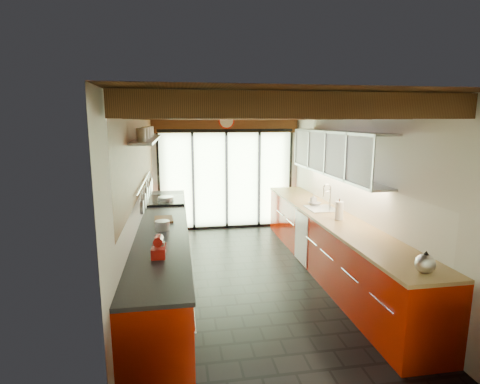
{
  "coord_description": "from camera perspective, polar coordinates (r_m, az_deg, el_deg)",
  "views": [
    {
      "loc": [
        -1.04,
        -5.3,
        2.35
      ],
      "look_at": [
        -0.09,
        0.4,
        1.25
      ],
      "focal_mm": 28.0,
      "sensor_mm": 36.0,
      "label": 1
    }
  ],
  "objects": [
    {
      "name": "ground",
      "position": [
        5.89,
        1.52,
        -12.74
      ],
      "size": [
        5.5,
        5.5,
        0.0
      ],
      "primitive_type": "plane",
      "color": "black",
      "rests_on": "ground"
    },
    {
      "name": "room_shell",
      "position": [
        5.45,
        1.61,
        3.42
      ],
      "size": [
        5.5,
        5.5,
        5.5
      ],
      "color": "silver",
      "rests_on": "ground"
    },
    {
      "name": "ceiling_beams",
      "position": [
        5.77,
        0.92,
        11.89
      ],
      "size": [
        3.14,
        5.06,
        4.9
      ],
      "color": "#593316",
      "rests_on": "ground"
    },
    {
      "name": "glass_door",
      "position": [
        8.09,
        -2.08,
        5.88
      ],
      "size": [
        2.95,
        0.1,
        2.9
      ],
      "color": "#C6EAAD",
      "rests_on": "ground"
    },
    {
      "name": "left_counter",
      "position": [
        5.63,
        -11.46,
        -9.05
      ],
      "size": [
        0.68,
        5.0,
        0.92
      ],
      "color": "#A51701",
      "rests_on": "ground"
    },
    {
      "name": "range_stove",
      "position": [
        7.01,
        -11.1,
        -4.98
      ],
      "size": [
        0.66,
        0.9,
        0.97
      ],
      "color": "silver",
      "rests_on": "ground"
    },
    {
      "name": "right_counter",
      "position": [
        6.09,
        13.51,
        -7.62
      ],
      "size": [
        0.68,
        5.0,
        0.92
      ],
      "color": "#A51701",
      "rests_on": "ground"
    },
    {
      "name": "sink_assembly",
      "position": [
        6.31,
        12.42,
        -2.2
      ],
      "size": [
        0.45,
        0.52,
        0.43
      ],
      "color": "silver",
      "rests_on": "right_counter"
    },
    {
      "name": "upper_cabinets_right",
      "position": [
        6.14,
        14.34,
        5.77
      ],
      "size": [
        0.34,
        3.0,
        3.0
      ],
      "color": "silver",
      "rests_on": "ground"
    },
    {
      "name": "left_wall_fixtures",
      "position": [
        5.6,
        -13.9,
        4.84
      ],
      "size": [
        0.28,
        2.6,
        0.96
      ],
      "color": "silver",
      "rests_on": "ground"
    },
    {
      "name": "stand_mixer",
      "position": [
        4.15,
        -12.26,
        -8.32
      ],
      "size": [
        0.16,
        0.26,
        0.23
      ],
      "color": "#B9150E",
      "rests_on": "left_counter"
    },
    {
      "name": "pot_large",
      "position": [
        5.11,
        -11.75,
        -4.99
      ],
      "size": [
        0.22,
        0.22,
        0.12
      ],
      "primitive_type": "cylinder",
      "rotation": [
        0.0,
        0.0,
        0.16
      ],
      "color": "silver",
      "rests_on": "left_counter"
    },
    {
      "name": "pot_small",
      "position": [
        6.78,
        -11.23,
        -1.15
      ],
      "size": [
        0.34,
        0.34,
        0.11
      ],
      "primitive_type": "cylinder",
      "rotation": [
        0.0,
        0.0,
        0.28
      ],
      "color": "silver",
      "rests_on": "left_counter"
    },
    {
      "name": "cutting_board",
      "position": [
        5.59,
        -11.56,
        -4.11
      ],
      "size": [
        0.28,
        0.38,
        0.03
      ],
      "primitive_type": "cube",
      "rotation": [
        0.0,
        0.0,
        0.06
      ],
      "color": "brown",
      "rests_on": "left_counter"
    },
    {
      "name": "kettle",
      "position": [
        4.05,
        26.4,
        -9.59
      ],
      "size": [
        0.24,
        0.26,
        0.23
      ],
      "color": "silver",
      "rests_on": "right_counter"
    },
    {
      "name": "paper_towel",
      "position": [
        5.67,
        14.88,
        -2.8
      ],
      "size": [
        0.14,
        0.14,
        0.32
      ],
      "color": "white",
      "rests_on": "right_counter"
    },
    {
      "name": "soap_bottle",
      "position": [
        6.63,
        11.13,
        -1.07
      ],
      "size": [
        0.1,
        0.1,
        0.19
      ],
      "primitive_type": "imported",
      "rotation": [
        0.0,
        0.0,
        0.15
      ],
      "color": "silver",
      "rests_on": "right_counter"
    },
    {
      "name": "bowl",
      "position": [
        6.58,
        11.3,
        -1.76
      ],
      "size": [
        0.26,
        0.26,
        0.05
      ],
      "primitive_type": "imported",
      "rotation": [
        0.0,
        0.0,
        0.39
      ],
      "color": "silver",
      "rests_on": "right_counter"
    }
  ]
}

